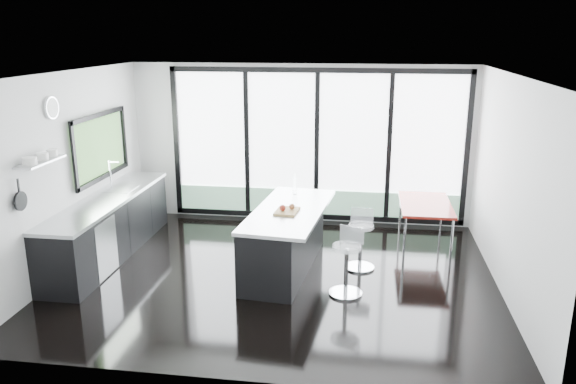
% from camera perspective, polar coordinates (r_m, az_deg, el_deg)
% --- Properties ---
extents(floor, '(6.00, 5.00, 0.00)m').
position_cam_1_polar(floor, '(8.01, -1.03, -8.50)').
color(floor, black).
rests_on(floor, ground).
extents(ceiling, '(6.00, 5.00, 0.00)m').
position_cam_1_polar(ceiling, '(7.31, -1.14, 11.92)').
color(ceiling, white).
rests_on(ceiling, wall_back).
extents(wall_back, '(6.00, 0.09, 2.80)m').
position_cam_1_polar(wall_back, '(9.91, 2.78, 4.04)').
color(wall_back, silver).
rests_on(wall_back, ground).
extents(wall_front, '(6.00, 0.00, 2.80)m').
position_cam_1_polar(wall_front, '(5.20, -5.53, -5.70)').
color(wall_front, silver).
rests_on(wall_front, ground).
extents(wall_left, '(0.26, 5.00, 2.80)m').
position_cam_1_polar(wall_left, '(8.72, -20.48, 3.35)').
color(wall_left, silver).
rests_on(wall_left, ground).
extents(wall_right, '(0.00, 5.00, 2.80)m').
position_cam_1_polar(wall_right, '(7.66, 21.66, 0.34)').
color(wall_right, silver).
rests_on(wall_right, ground).
extents(counter_cabinets, '(0.69, 3.24, 1.36)m').
position_cam_1_polar(counter_cabinets, '(8.98, -17.74, -3.34)').
color(counter_cabinets, black).
rests_on(counter_cabinets, floor).
extents(island, '(1.16, 2.32, 1.19)m').
position_cam_1_polar(island, '(8.07, -0.36, -4.72)').
color(island, black).
rests_on(island, floor).
extents(bar_stool_near, '(0.56, 0.56, 0.69)m').
position_cam_1_polar(bar_stool_near, '(7.37, 5.93, -7.88)').
color(bar_stool_near, silver).
rests_on(bar_stool_near, floor).
extents(bar_stool_far, '(0.44, 0.44, 0.68)m').
position_cam_1_polar(bar_stool_far, '(8.19, 7.36, -5.51)').
color(bar_stool_far, silver).
rests_on(bar_stool_far, floor).
extents(red_table, '(0.78, 1.37, 0.73)m').
position_cam_1_polar(red_table, '(9.15, 13.65, -3.31)').
color(red_table, maroon).
rests_on(red_table, floor).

